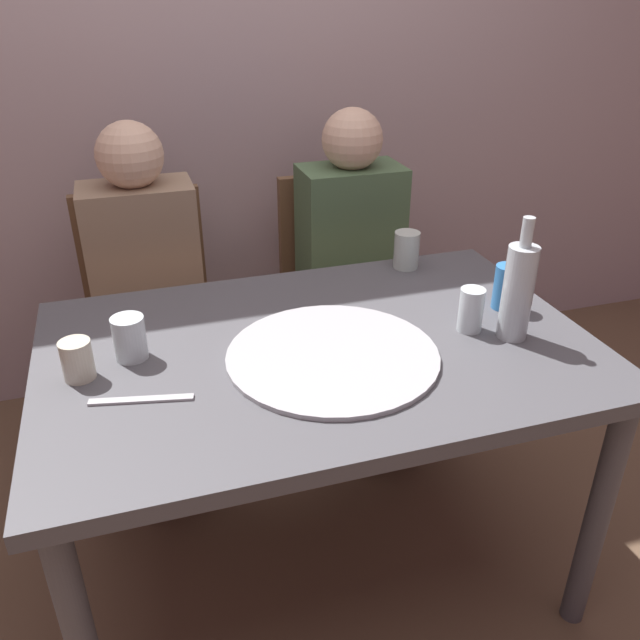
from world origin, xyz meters
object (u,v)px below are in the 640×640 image
tumbler_near (406,250)px  guest_in_beanie (358,264)px  soda_can (506,287)px  chair_right (344,280)px  wine_glass (77,360)px  table_knife (141,400)px  pizza_tray (333,355)px  short_glass (130,338)px  dining_table (319,374)px  tumbler_far (471,310)px  wine_bottle (518,291)px  guest_in_sweater (149,291)px  chair_left (150,305)px

tumbler_near → guest_in_beanie: size_ratio=0.10×
soda_can → chair_right: bearing=102.2°
wine_glass → soda_can: soda_can is taller
table_knife → wine_glass: bearing=-35.2°
pizza_tray → guest_in_beanie: guest_in_beanie is taller
short_glass → chair_right: (0.80, 0.77, -0.30)m
dining_table → tumbler_far: 0.42m
soda_can → chair_right: size_ratio=0.14×
wine_bottle → guest_in_sweater: guest_in_sweater is taller
wine_glass → guest_in_beanie: 1.15m
short_glass → guest_in_sweater: 0.65m
short_glass → wine_glass: bearing=-154.8°
tumbler_far → chair_right: bearing=91.5°
chair_left → chair_right: bearing=-180.0°
tumbler_near → short_glass: size_ratio=1.07×
chair_left → pizza_tray: bearing=112.7°
guest_in_beanie → tumbler_near: bearing=96.0°
pizza_tray → wine_bottle: 0.48m
wine_glass → short_glass: size_ratio=0.88×
soda_can → guest_in_sweater: bearing=144.3°
wine_glass → chair_left: size_ratio=0.10×
soda_can → chair_left: bearing=138.5°
tumbler_far → chair_left: size_ratio=0.13×
short_glass → chair_right: 1.15m
pizza_tray → guest_in_beanie: 0.85m
pizza_tray → short_glass: 0.48m
dining_table → table_knife: size_ratio=6.09×
wine_bottle → table_knife: size_ratio=1.41×
wine_glass → short_glass: short_glass is taller
short_glass → guest_in_sweater: bearing=83.6°
tumbler_near → guest_in_sweater: 0.85m
guest_in_sweater → chair_left: bearing=-90.0°
pizza_tray → table_knife: size_ratio=2.29×
pizza_tray → chair_right: (0.35, 0.91, -0.25)m
soda_can → wine_bottle: bearing=-114.5°
table_knife → chair_right: (0.79, 0.96, -0.25)m
tumbler_far → table_knife: size_ratio=0.52×
wine_glass → short_glass: (0.12, 0.05, 0.01)m
dining_table → chair_left: size_ratio=1.49×
dining_table → wine_glass: bearing=178.4°
tumbler_near → wine_glass: bearing=-159.6°
short_glass → guest_in_sweater: guest_in_sweater is taller
wine_glass → tumbler_far: bearing=-3.7°
dining_table → guest_in_sweater: guest_in_sweater is taller
tumbler_far → chair_left: 1.20m
wine_bottle → guest_in_sweater: 1.18m
pizza_tray → wine_bottle: wine_bottle is taller
wine_bottle → chair_left: size_ratio=0.35×
wine_bottle → chair_left: 1.32m
short_glass → pizza_tray: bearing=-17.6°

